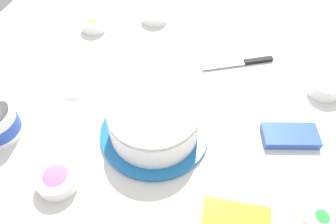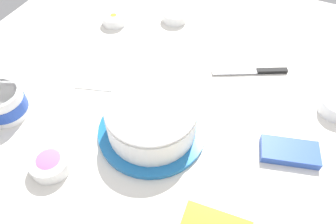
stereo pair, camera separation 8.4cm
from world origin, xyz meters
name	(u,v)px [view 2 (the right image)]	position (x,y,z in m)	size (l,w,h in m)	color
ground_plane	(176,114)	(0.00, 0.00, 0.00)	(1.54, 1.54, 0.00)	silver
frosted_cake	(151,119)	(0.03, 0.08, 0.05)	(0.29, 0.29, 0.12)	#1E6BB2
frosting_tub	(3,102)	(0.43, 0.19, 0.04)	(0.12, 0.12, 0.08)	white
spreading_knife	(257,71)	(-0.16, -0.26, 0.01)	(0.22, 0.12, 0.01)	silver
sprinkle_bowl_pink	(50,162)	(0.21, 0.28, 0.02)	(0.10, 0.10, 0.04)	white
sprinkle_bowl_yellow	(114,19)	(0.38, -0.30, 0.02)	(0.09, 0.09, 0.03)	white
sprinkle_bowl_rainbow	(175,16)	(0.19, -0.41, 0.02)	(0.09, 0.09, 0.03)	white
candy_box_upper	(290,151)	(-0.31, 0.00, 0.01)	(0.14, 0.07, 0.02)	#2D51B2
paper_napkin	(104,72)	(0.27, -0.06, 0.00)	(0.15, 0.15, 0.01)	white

